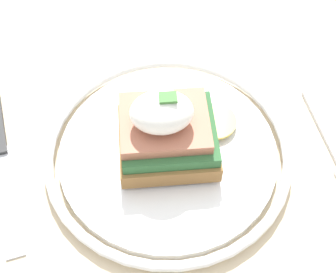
{
  "coord_description": "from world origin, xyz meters",
  "views": [
    {
      "loc": [
        -0.02,
        0.24,
        1.17
      ],
      "look_at": [
        -0.04,
        -0.02,
        0.79
      ],
      "focal_mm": 50.0,
      "sensor_mm": 36.0,
      "label": 1
    }
  ],
  "objects_px": {
    "plate": "(168,151)",
    "sandwich": "(167,130)",
    "knife": "(2,154)",
    "fork": "(334,149)"
  },
  "relations": [
    {
      "from": "plate",
      "to": "knife",
      "type": "bearing_deg",
      "value": -5.04
    },
    {
      "from": "plate",
      "to": "sandwich",
      "type": "distance_m",
      "value": 0.04
    },
    {
      "from": "fork",
      "to": "knife",
      "type": "height_order",
      "value": "knife"
    },
    {
      "from": "plate",
      "to": "knife",
      "type": "xyz_separation_m",
      "value": [
        0.17,
        -0.02,
        -0.01
      ]
    },
    {
      "from": "sandwich",
      "to": "knife",
      "type": "height_order",
      "value": "sandwich"
    },
    {
      "from": "plate",
      "to": "fork",
      "type": "bearing_deg",
      "value": 177.21
    },
    {
      "from": "plate",
      "to": "sandwich",
      "type": "bearing_deg",
      "value": -53.52
    },
    {
      "from": "plate",
      "to": "sandwich",
      "type": "relative_size",
      "value": 2.06
    },
    {
      "from": "plate",
      "to": "knife",
      "type": "distance_m",
      "value": 0.17
    },
    {
      "from": "plate",
      "to": "knife",
      "type": "height_order",
      "value": "plate"
    }
  ]
}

